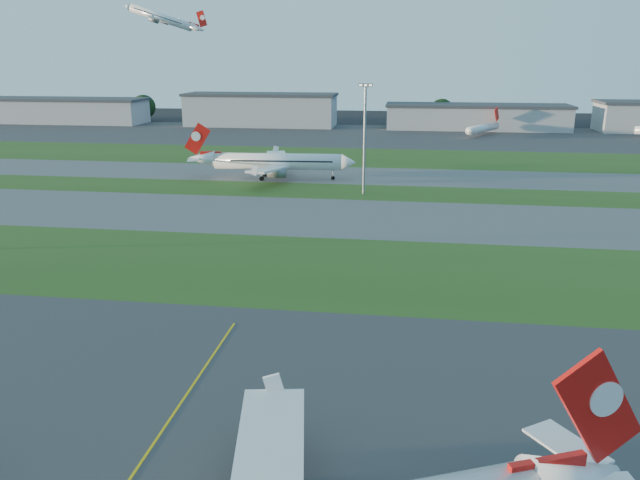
# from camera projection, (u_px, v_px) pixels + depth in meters

# --- Properties ---
(ground) EXTENTS (700.00, 700.00, 0.00)m
(ground) POSITION_uv_depth(u_px,v_px,m) (69.00, 475.00, 48.97)
(ground) COLOR black
(ground) RESTS_ON ground
(apron_near) EXTENTS (300.00, 70.00, 0.01)m
(apron_near) POSITION_uv_depth(u_px,v_px,m) (69.00, 475.00, 48.97)
(apron_near) COLOR #333335
(apron_near) RESTS_ON ground
(grass_strip_a) EXTENTS (300.00, 34.00, 0.01)m
(grass_strip_a) POSITION_uv_depth(u_px,v_px,m) (242.00, 265.00, 98.35)
(grass_strip_a) COLOR #2B4A18
(grass_strip_a) RESTS_ON ground
(taxiway_a) EXTENTS (300.00, 32.00, 0.01)m
(taxiway_a) POSITION_uv_depth(u_px,v_px,m) (283.00, 215.00, 129.68)
(taxiway_a) COLOR #515154
(taxiway_a) RESTS_ON ground
(grass_strip_b) EXTENTS (300.00, 18.00, 0.01)m
(grass_strip_b) POSITION_uv_depth(u_px,v_px,m) (303.00, 190.00, 153.42)
(grass_strip_b) COLOR #2B4A18
(grass_strip_b) RESTS_ON ground
(taxiway_b) EXTENTS (300.00, 26.00, 0.01)m
(taxiway_b) POSITION_uv_depth(u_px,v_px,m) (316.00, 174.00, 174.31)
(taxiway_b) COLOR #515154
(taxiway_b) RESTS_ON ground
(grass_strip_c) EXTENTS (300.00, 40.00, 0.01)m
(grass_strip_c) POSITION_uv_depth(u_px,v_px,m) (331.00, 157.00, 205.65)
(grass_strip_c) COLOR #2B4A18
(grass_strip_c) RESTS_ON ground
(apron_far) EXTENTS (400.00, 80.00, 0.01)m
(apron_far) POSITION_uv_depth(u_px,v_px,m) (349.00, 135.00, 262.63)
(apron_far) COLOR #333335
(apron_far) RESTS_ON ground
(airliner_taxiing) EXTENTS (42.39, 35.89, 13.22)m
(airliner_taxiing) POSITION_uv_depth(u_px,v_px,m) (276.00, 162.00, 166.58)
(airliner_taxiing) COLOR white
(airliner_taxiing) RESTS_ON ground
(airliner_departing) EXTENTS (33.86, 28.73, 10.57)m
(airliner_departing) POSITION_uv_depth(u_px,v_px,m) (162.00, 18.00, 261.17)
(airliner_departing) COLOR white
(mini_jet_near) EXTENTS (16.00, 25.53, 9.48)m
(mini_jet_near) POSITION_uv_depth(u_px,v_px,m) (483.00, 128.00, 258.32)
(mini_jet_near) COLOR white
(mini_jet_near) RESTS_ON ground
(light_mast_centre) EXTENTS (3.20, 0.70, 25.80)m
(light_mast_centre) POSITION_uv_depth(u_px,v_px,m) (365.00, 132.00, 145.30)
(light_mast_centre) COLOR gray
(light_mast_centre) RESTS_ON ground
(hangar_far_west) EXTENTS (91.80, 23.00, 12.20)m
(hangar_far_west) POSITION_uv_depth(u_px,v_px,m) (55.00, 110.00, 309.85)
(hangar_far_west) COLOR gray
(hangar_far_west) RESTS_ON ground
(hangar_west) EXTENTS (71.40, 23.00, 15.20)m
(hangar_west) POSITION_uv_depth(u_px,v_px,m) (261.00, 110.00, 295.10)
(hangar_west) COLOR gray
(hangar_west) RESTS_ON ground
(hangar_east) EXTENTS (81.60, 23.00, 11.20)m
(hangar_east) POSITION_uv_depth(u_px,v_px,m) (477.00, 117.00, 282.02)
(hangar_east) COLOR gray
(hangar_east) RESTS_ON ground
(tree_west) EXTENTS (12.10, 12.10, 13.20)m
(tree_west) POSITION_uv_depth(u_px,v_px,m) (144.00, 107.00, 318.35)
(tree_west) COLOR black
(tree_west) RESTS_ON ground
(tree_mid_west) EXTENTS (9.90, 9.90, 10.80)m
(tree_mid_west) POSITION_uv_depth(u_px,v_px,m) (316.00, 112.00, 302.64)
(tree_mid_west) COLOR black
(tree_mid_west) RESTS_ON ground
(tree_mid_east) EXTENTS (11.55, 11.55, 12.60)m
(tree_mid_east) POSITION_uv_depth(u_px,v_px,m) (442.00, 111.00, 297.03)
(tree_mid_east) COLOR black
(tree_mid_east) RESTS_ON ground
(tree_east) EXTENTS (10.45, 10.45, 11.40)m
(tree_east) POSITION_uv_depth(u_px,v_px,m) (608.00, 115.00, 285.08)
(tree_east) COLOR black
(tree_east) RESTS_ON ground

